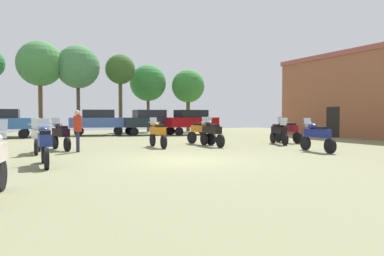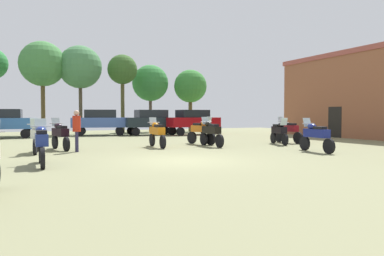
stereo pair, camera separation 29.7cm
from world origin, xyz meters
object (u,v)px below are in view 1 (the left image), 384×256
(car_6, at_px, (149,120))
(tree_4, at_px, (148,83))
(motorcycle_12, at_px, (61,134))
(tree_7, at_px, (120,70))
(motorcycle_8, at_px, (37,136))
(motorcycle_13, at_px, (158,133))
(motorcycle_7, at_px, (201,131))
(tree_2, at_px, (40,64))
(tree_8, at_px, (78,67))
(motorcycle_5, at_px, (317,135))
(motorcycle_11, at_px, (45,143))
(car_2, at_px, (99,120))
(motorcycle_6, at_px, (212,132))
(car_5, at_px, (191,120))
(motorcycle_9, at_px, (279,131))
(tree_6, at_px, (188,87))
(car_4, at_px, (0,121))
(person_1, at_px, (78,127))
(motorcycle_3, at_px, (287,130))

(car_6, xyz_separation_m, tree_4, (1.74, 5.40, 3.45))
(motorcycle_12, height_order, tree_7, tree_7)
(motorcycle_8, distance_m, motorcycle_13, 5.50)
(motorcycle_7, relative_size, tree_2, 0.28)
(tree_7, relative_size, tree_8, 0.93)
(motorcycle_5, relative_size, motorcycle_13, 0.98)
(motorcycle_12, bearing_deg, car_6, 39.13)
(motorcycle_11, xyz_separation_m, tree_4, (10.44, 20.55, 3.89))
(motorcycle_11, bearing_deg, tree_8, 79.05)
(car_2, xyz_separation_m, car_6, (3.82, -0.97, 0.00))
(tree_7, bearing_deg, car_6, -69.64)
(motorcycle_6, relative_size, motorcycle_12, 1.05)
(car_5, bearing_deg, motorcycle_7, 153.75)
(motorcycle_5, relative_size, tree_8, 0.30)
(car_2, height_order, tree_4, tree_4)
(motorcycle_8, xyz_separation_m, motorcycle_11, (0.03, -4.09, 0.01))
(motorcycle_9, distance_m, tree_8, 18.21)
(tree_8, bearing_deg, tree_4, 14.16)
(car_2, bearing_deg, car_6, -92.62)
(motorcycle_5, bearing_deg, tree_6, 86.99)
(motorcycle_7, height_order, tree_2, tree_2)
(car_5, bearing_deg, motorcycle_13, 142.00)
(motorcycle_7, relative_size, motorcycle_9, 1.02)
(motorcycle_12, bearing_deg, car_2, 57.24)
(car_2, bearing_deg, motorcycle_5, -148.44)
(motorcycle_5, bearing_deg, car_4, 134.25)
(car_2, bearing_deg, car_4, 105.44)
(motorcycle_6, bearing_deg, tree_7, 91.66)
(motorcycle_11, xyz_separation_m, tree_2, (0.88, 19.08, 4.94))
(tree_4, bearing_deg, motorcycle_5, -88.70)
(motorcycle_5, bearing_deg, motorcycle_7, 121.75)
(motorcycle_6, height_order, motorcycle_12, motorcycle_6)
(motorcycle_9, relative_size, car_5, 0.47)
(motorcycle_8, height_order, person_1, person_1)
(motorcycle_5, height_order, motorcycle_13, motorcycle_13)
(motorcycle_6, xyz_separation_m, motorcycle_13, (-2.66, 0.70, -0.01))
(motorcycle_12, relative_size, person_1, 1.22)
(tree_2, height_order, tree_6, tree_2)
(person_1, bearing_deg, car_4, -158.31)
(motorcycle_11, xyz_separation_m, tree_8, (3.77, 18.87, 4.82))
(tree_8, bearing_deg, motorcycle_12, -101.49)
(motorcycle_5, xyz_separation_m, motorcycle_8, (-10.95, 4.59, 0.00))
(motorcycle_9, bearing_deg, tree_2, -40.41)
(motorcycle_5, xyz_separation_m, motorcycle_6, (-2.81, 4.35, 0.01))
(motorcycle_11, relative_size, tree_6, 0.38)
(car_5, xyz_separation_m, person_1, (-10.25, -10.05, -0.11))
(motorcycle_9, distance_m, car_5, 10.58)
(motorcycle_3, bearing_deg, person_1, 177.64)
(motorcycle_12, height_order, car_4, car_4)
(motorcycle_11, distance_m, tree_6, 24.05)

